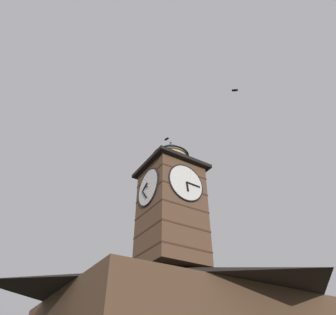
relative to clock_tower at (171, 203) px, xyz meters
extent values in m
pyramid|color=black|center=(-0.61, 0.91, -5.40)|extent=(14.67, 11.91, 2.07)
cube|color=brown|center=(-0.02, -0.02, -0.97)|extent=(3.51, 3.51, 6.80)
cube|color=#432E20|center=(-0.02, -0.02, -3.55)|extent=(3.55, 3.55, 0.10)
cube|color=#432E20|center=(-0.02, -0.02, -2.28)|extent=(3.55, 3.55, 0.10)
cube|color=#432E20|center=(-0.02, -0.02, -1.00)|extent=(3.55, 3.55, 0.10)
cube|color=#432E20|center=(-0.02, -0.02, 0.27)|extent=(3.55, 3.55, 0.10)
cube|color=#432E20|center=(-0.02, -0.02, 1.55)|extent=(3.55, 3.55, 0.10)
cylinder|color=white|center=(-0.02, 1.76, 0.67)|extent=(2.58, 0.10, 2.58)
torus|color=black|center=(-0.02, 1.79, 0.67)|extent=(2.68, 0.10, 2.68)
cube|color=black|center=(-0.06, 1.86, 0.35)|extent=(0.20, 0.04, 0.65)
cube|color=black|center=(-0.55, 1.86, 0.65)|extent=(1.06, 0.04, 0.12)
sphere|color=black|center=(-0.02, 1.87, 0.67)|extent=(0.10, 0.10, 0.10)
cylinder|color=white|center=(1.76, -0.02, 0.67)|extent=(0.10, 2.58, 2.58)
torus|color=black|center=(1.79, -0.02, 0.67)|extent=(0.10, 2.68, 2.68)
cube|color=black|center=(1.86, -0.31, 0.83)|extent=(0.04, 0.62, 0.41)
cube|color=black|center=(1.86, -0.36, 0.27)|extent=(0.04, 0.74, 0.86)
sphere|color=black|center=(1.87, -0.02, 0.67)|extent=(0.10, 0.10, 0.10)
cube|color=black|center=(-0.02, -0.02, 2.55)|extent=(4.21, 4.21, 0.25)
cylinder|color=tan|center=(-0.02, -0.02, 3.29)|extent=(2.44, 2.44, 1.22)
cylinder|color=#2D2319|center=(-0.02, -0.02, 2.83)|extent=(2.50, 2.50, 0.10)
cylinder|color=#2D2319|center=(-0.02, -0.02, 3.14)|extent=(2.50, 2.50, 0.10)
cylinder|color=#2D2319|center=(-0.02, -0.02, 3.44)|extent=(2.50, 2.50, 0.10)
cylinder|color=#2D2319|center=(-0.02, -0.02, 3.74)|extent=(2.50, 2.50, 0.10)
cone|color=#2D3847|center=(-0.02, -0.02, 4.52)|extent=(2.74, 2.74, 1.24)
sphere|color=#424C5B|center=(-0.02, -0.02, 5.24)|extent=(0.16, 0.16, 0.16)
cone|color=black|center=(-2.32, -5.80, -4.49)|extent=(5.30, 5.30, 5.22)
cone|color=black|center=(-2.32, -5.80, -1.39)|extent=(4.20, 4.20, 5.23)
cone|color=black|center=(-2.32, -5.80, 1.14)|extent=(3.09, 3.09, 4.11)
cone|color=black|center=(-2.32, -5.80, 4.37)|extent=(1.98, 1.98, 4.38)
sphere|color=silver|center=(-17.15, -39.61, 4.08)|extent=(1.46, 1.46, 1.46)
ellipsoid|color=black|center=(-4.30, 3.56, 10.40)|extent=(0.31, 0.33, 0.16)
cube|color=black|center=(-4.19, 3.48, 10.40)|extent=(0.33, 0.32, 0.03)
cube|color=black|center=(-4.40, 3.63, 10.40)|extent=(0.33, 0.32, 0.03)
ellipsoid|color=black|center=(-0.86, -1.97, 7.36)|extent=(0.27, 0.18, 0.14)
cube|color=black|center=(-0.84, -2.08, 7.36)|extent=(0.21, 0.25, 0.07)
cube|color=black|center=(-0.88, -1.86, 7.36)|extent=(0.21, 0.25, 0.07)
camera|label=1|loc=(9.79, 15.20, -9.50)|focal=32.20mm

